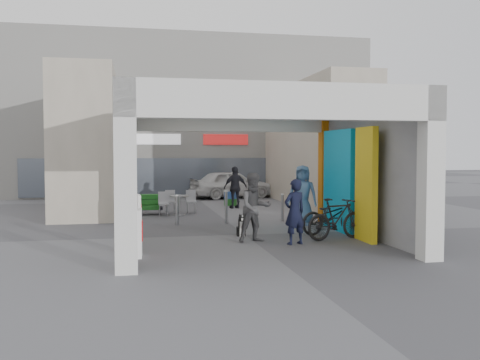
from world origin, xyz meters
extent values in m
plane|color=#5A5A60|center=(0.00, 0.00, 0.00)|extent=(90.00, 90.00, 0.00)
cube|color=silver|center=(-3.00, -4.00, 1.75)|extent=(0.40, 0.40, 3.50)
cube|color=silver|center=(-3.00, 2.00, 1.75)|extent=(0.40, 0.40, 3.50)
cube|color=silver|center=(3.00, -4.00, 1.75)|extent=(0.40, 0.40, 3.50)
cube|color=#CE6B0C|center=(3.00, 2.00, 1.75)|extent=(0.40, 0.40, 3.50)
plane|color=silver|center=(-3.00, -1.00, 1.75)|extent=(0.00, 6.40, 6.40)
plane|color=#97979C|center=(3.00, -1.00, 1.75)|extent=(0.00, 6.40, 6.40)
cube|color=#0C9ECE|center=(2.70, 0.20, 1.40)|extent=(0.15, 2.00, 2.80)
cube|color=yellow|center=(2.70, -1.60, 1.40)|extent=(0.15, 1.00, 2.80)
plane|color=silver|center=(0.00, -1.00, 3.50)|extent=(6.40, 6.40, 0.00)
cube|color=silver|center=(0.00, 2.05, 3.15)|extent=(6.40, 0.30, 0.70)
cube|color=silver|center=(0.00, -4.05, 3.15)|extent=(6.40, 0.30, 0.70)
cube|color=silver|center=(0.00, 2.22, 3.10)|extent=(4.20, 0.05, 0.55)
cube|color=white|center=(0.00, 14.00, 4.00)|extent=(18.00, 4.00, 8.00)
cube|color=#515966|center=(0.00, 11.95, 1.00)|extent=(16.20, 0.06, 1.80)
cube|color=white|center=(-2.00, 11.96, 2.80)|extent=(2.60, 0.06, 0.50)
cube|color=red|center=(1.50, 11.96, 2.80)|extent=(2.20, 0.06, 0.50)
cube|color=#BDAF9D|center=(-4.50, 7.50, 2.50)|extent=(2.00, 9.00, 5.00)
cube|color=#BDAF9D|center=(4.50, 7.50, 2.50)|extent=(2.00, 9.00, 5.00)
cylinder|color=gray|center=(-1.61, 2.27, 0.44)|extent=(0.09, 0.09, 0.89)
cylinder|color=gray|center=(-0.09, 2.41, 0.49)|extent=(0.09, 0.09, 0.98)
cylinder|color=gray|center=(1.75, 2.55, 0.43)|extent=(0.09, 0.09, 0.85)
cube|color=silver|center=(-2.75, -2.51, 0.50)|extent=(0.10, 0.55, 1.00)
cube|color=red|center=(-2.71, -2.51, 0.55)|extent=(0.05, 0.39, 0.40)
cube|color=silver|center=(-2.75, 1.32, 0.50)|extent=(0.13, 0.55, 1.00)
cube|color=red|center=(-2.71, 1.32, 0.55)|extent=(0.07, 0.39, 0.40)
cylinder|color=#A5A5AA|center=(-1.34, 4.76, 0.33)|extent=(0.06, 0.06, 0.66)
cylinder|color=#A5A5AA|center=(-1.34, 4.76, 0.01)|extent=(0.41, 0.41, 0.02)
cylinder|color=#A5A5AA|center=(-1.34, 4.76, 0.66)|extent=(0.65, 0.65, 0.05)
cube|color=#A5A5AA|center=(-1.90, 4.58, 0.21)|extent=(0.35, 0.35, 0.41)
cube|color=#A5A5AA|center=(-1.90, 4.74, 0.62)|extent=(0.35, 0.05, 0.41)
cube|color=#A5A5AA|center=(-0.88, 5.22, 0.21)|extent=(0.35, 0.35, 0.41)
cube|color=#A5A5AA|center=(-0.88, 5.39, 0.62)|extent=(0.35, 0.05, 0.41)
cube|color=#A5A5AA|center=(-1.62, 5.32, 0.21)|extent=(0.35, 0.35, 0.41)
cube|color=#A5A5AA|center=(-1.62, 5.48, 0.62)|extent=(0.35, 0.05, 0.41)
cube|color=black|center=(-2.45, 5.13, 0.13)|extent=(1.06, 0.53, 0.26)
cube|color=#1C611B|center=(-2.45, 5.00, 0.26)|extent=(0.88, 0.31, 0.16)
cube|color=#1C611B|center=(-2.45, 5.13, 0.44)|extent=(0.88, 0.31, 0.16)
cube|color=#1C611B|center=(-2.45, 5.26, 0.62)|extent=(0.88, 0.31, 0.16)
cube|color=#1C611B|center=(0.97, 7.67, 0.14)|extent=(0.55, 0.50, 0.28)
cube|color=#294D97|center=(0.97, 7.67, 0.42)|extent=(0.55, 0.50, 0.28)
cube|color=black|center=(-0.13, -0.15, 0.11)|extent=(0.22, 0.30, 0.22)
cube|color=black|center=(-0.13, -0.27, 0.28)|extent=(0.18, 0.15, 0.33)
cube|color=silver|center=(-0.13, -0.35, 0.24)|extent=(0.14, 0.03, 0.31)
cylinder|color=silver|center=(-0.18, -0.33, 0.13)|extent=(0.04, 0.04, 0.26)
cylinder|color=silver|center=(-0.08, -0.33, 0.13)|extent=(0.04, 0.04, 0.26)
sphere|color=black|center=(-0.13, -0.29, 0.48)|extent=(0.18, 0.18, 0.18)
cube|color=silver|center=(-0.13, -0.38, 0.46)|extent=(0.07, 0.11, 0.06)
cone|color=black|center=(-0.18, -0.25, 0.56)|extent=(0.06, 0.06, 0.07)
cone|color=black|center=(-0.09, -0.25, 0.56)|extent=(0.06, 0.06, 0.07)
imported|color=black|center=(0.87, -1.68, 0.78)|extent=(0.66, 0.54, 1.55)
imported|color=#434346|center=(0.01, -1.16, 0.84)|extent=(0.92, 0.78, 1.68)
imported|color=#567BA7|center=(2.10, 1.59, 0.90)|extent=(1.03, 0.88, 1.80)
imported|color=black|center=(0.97, 6.58, 0.81)|extent=(1.02, 0.59, 1.63)
imported|color=black|center=(2.30, -0.33, 0.49)|extent=(1.98, 1.14, 0.98)
imported|color=black|center=(2.10, -1.23, 0.52)|extent=(1.81, 0.95, 1.05)
imported|color=silver|center=(1.63, 11.24, 0.67)|extent=(4.17, 2.43, 1.33)
camera|label=1|loc=(-2.82, -13.78, 2.19)|focal=40.00mm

